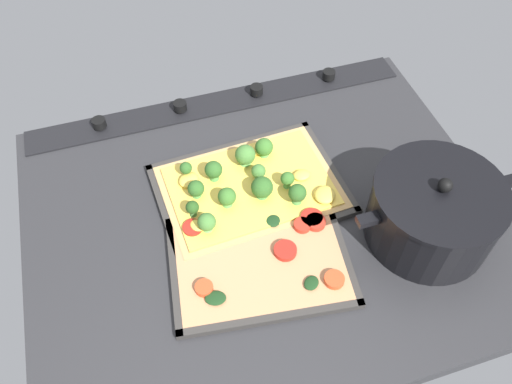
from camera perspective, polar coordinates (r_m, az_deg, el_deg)
ground_plane at (r=96.13cm, az=0.89°, el=-3.16°), size 85.01×69.85×3.00cm
stove_control_panel at (r=114.81cm, az=-4.05°, el=9.80°), size 81.61×7.00×2.60cm
baking_tray_front at (r=97.99cm, az=-0.64°, el=0.18°), size 35.49×26.31×1.30cm
broccoli_pizza at (r=96.57cm, az=-0.84°, el=0.78°), size 32.96×23.78×5.83cm
baking_tray_back at (r=89.18cm, az=0.40°, el=-7.68°), size 32.71×25.96×1.30cm
veggie_pizza_back at (r=88.79cm, az=0.77°, el=-7.19°), size 30.02×23.28×1.90cm
cooking_pot at (r=92.91cm, az=18.78°, el=-2.07°), size 28.85×22.08×14.39cm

